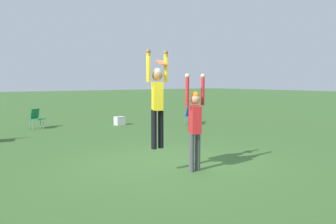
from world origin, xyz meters
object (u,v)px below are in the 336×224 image
object	(u,v)px
camping_chair_2	(190,114)
frisbee	(162,63)
person_defending	(195,120)
camping_chair_0	(36,117)
person_jumping	(157,97)
cooler_box	(120,121)

from	to	relation	value
camping_chair_2	frisbee	bearing A→B (deg)	10.88
person_defending	camping_chair_0	distance (m)	9.02
frisbee	camping_chair_2	world-z (taller)	frisbee
person_jumping	cooler_box	world-z (taller)	person_jumping
person_defending	camping_chair_2	bearing A→B (deg)	166.52
person_defending	cooler_box	world-z (taller)	person_defending
person_defending	frisbee	size ratio (longest dim) A/B	7.76
person_defending	camping_chair_0	size ratio (longest dim) A/B	2.61
camping_chair_2	cooler_box	size ratio (longest dim) A/B	2.07
cooler_box	camping_chair_0	bearing A→B (deg)	160.96
frisbee	cooler_box	world-z (taller)	frisbee
camping_chair_2	cooler_box	xyz separation A→B (m)	(-2.76, 1.69, -0.28)
camping_chair_2	cooler_box	world-z (taller)	camping_chair_2
camping_chair_0	person_defending	bearing A→B (deg)	57.94
frisbee	camping_chair_0	xyz separation A→B (m)	(-0.38, 8.57, -1.90)
person_defending	frisbee	xyz separation A→B (m)	(-0.61, 0.37, 1.24)
camping_chair_2	person_jumping	bearing A→B (deg)	10.26
frisbee	cooler_box	xyz separation A→B (m)	(2.96, 7.42, -2.19)
person_jumping	frisbee	size ratio (longest dim) A/B	7.61
person_defending	camping_chair_2	size ratio (longest dim) A/B	2.48
person_defending	camping_chair_2	world-z (taller)	person_defending
frisbee	camping_chair_0	bearing A→B (deg)	92.53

